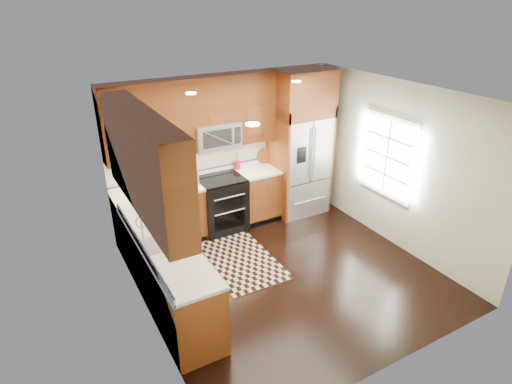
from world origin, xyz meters
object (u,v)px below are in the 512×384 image
range (221,204)px  refrigerator (300,144)px  rug (239,259)px  knife_block (195,176)px  utensil_crock (237,163)px

range → refrigerator: 1.76m
refrigerator → rug: size_ratio=1.60×
refrigerator → range: bearing=178.6°
rug → knife_block: knife_block is taller
rug → utensil_crock: bearing=64.3°
range → knife_block: bearing=178.4°
range → utensil_crock: (0.44, 0.25, 0.57)m
range → refrigerator: bearing=-1.4°
range → rug: (-0.19, -1.01, -0.46)m
rug → utensil_crock: size_ratio=5.40×
knife_block → utensil_crock: bearing=15.2°
rug → knife_block: bearing=104.6°
range → knife_block: (-0.44, 0.01, 0.60)m
utensil_crock → refrigerator: bearing=-14.6°
refrigerator → utensil_crock: refrigerator is taller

